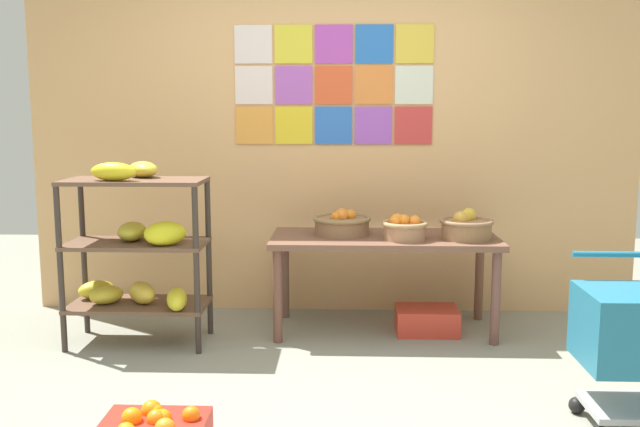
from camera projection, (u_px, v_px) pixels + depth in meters
The scene contains 8 objects.
ground at pixel (325, 410), 3.42m from camera, with size 9.51×9.51×0.00m, color gray.
back_wall_with_art at pixel (333, 108), 4.97m from camera, with size 4.37×0.07×2.95m.
banana_shelf_unit at pixel (139, 246), 4.32m from camera, with size 0.87×0.55×1.16m.
display_table at pixel (384, 248), 4.59m from camera, with size 1.49×0.66×0.64m.
fruit_basket_left at pixel (404, 228), 4.45m from camera, with size 0.30×0.30×0.16m.
fruit_basket_centre at pixel (342, 224), 4.63m from camera, with size 0.39×0.39×0.17m.
fruit_basket_back_right at pixel (466, 226), 4.48m from camera, with size 0.35×0.35×0.19m.
produce_crate_under_table at pixel (427, 320), 4.61m from camera, with size 0.41×0.29×0.17m, color red.
Camera 1 is at (0.09, -3.24, 1.46)m, focal length 39.02 mm.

